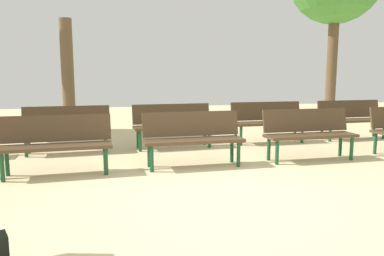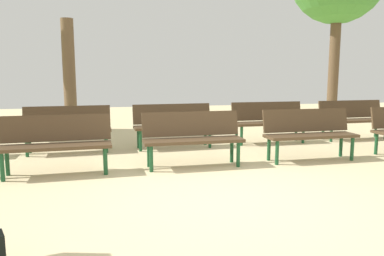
# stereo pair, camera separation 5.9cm
# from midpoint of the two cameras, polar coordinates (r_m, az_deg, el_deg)

# --- Properties ---
(ground_plane) EXTENTS (25.37, 25.37, 0.00)m
(ground_plane) POSITION_cam_midpoint_polar(r_m,az_deg,el_deg) (4.67, 4.90, -10.33)
(ground_plane) COLOR beige
(bench_r0_c1) EXTENTS (1.62, 0.57, 0.87)m
(bench_r0_c1) POSITION_cam_midpoint_polar(r_m,az_deg,el_deg) (5.89, -20.28, -1.86)
(bench_r0_c1) COLOR #4C3823
(bench_r0_c1) RESTS_ON ground_plane
(bench_r0_c2) EXTENTS (1.61, 0.53, 0.87)m
(bench_r0_c2) POSITION_cam_midpoint_polar(r_m,az_deg,el_deg) (6.03, -0.16, -1.11)
(bench_r0_c2) COLOR #4C3823
(bench_r0_c2) RESTS_ON ground_plane
(bench_r0_c3) EXTENTS (1.61, 0.52, 0.87)m
(bench_r0_c3) POSITION_cam_midpoint_polar(r_m,az_deg,el_deg) (6.79, 17.12, -0.41)
(bench_r0_c3) COLOR #4C3823
(bench_r0_c3) RESTS_ON ground_plane
(bench_r1_c1) EXTENTS (1.63, 0.58, 0.87)m
(bench_r1_c1) POSITION_cam_midpoint_polar(r_m,az_deg,el_deg) (7.45, -18.75, 0.27)
(bench_r1_c1) COLOR #4C3823
(bench_r1_c1) RESTS_ON ground_plane
(bench_r1_c2) EXTENTS (1.63, 0.58, 0.87)m
(bench_r1_c2) POSITION_cam_midpoint_polar(r_m,az_deg,el_deg) (7.56, -3.15, 0.81)
(bench_r1_c2) COLOR #4C3823
(bench_r1_c2) RESTS_ON ground_plane
(bench_r1_c3) EXTENTS (1.61, 0.51, 0.87)m
(bench_r1_c3) POSITION_cam_midpoint_polar(r_m,az_deg,el_deg) (8.26, 11.30, 1.30)
(bench_r1_c3) COLOR #4C3823
(bench_r1_c3) RESTS_ON ground_plane
(bench_r1_c4) EXTENTS (1.62, 0.55, 0.87)m
(bench_r1_c4) POSITION_cam_midpoint_polar(r_m,az_deg,el_deg) (9.32, 22.98, 1.58)
(bench_r1_c4) COLOR #4C3823
(bench_r1_c4) RESTS_ON ground_plane
(tree_0) EXTENTS (0.32, 0.32, 2.90)m
(tree_0) POSITION_cam_midpoint_polar(r_m,az_deg,el_deg) (10.41, -18.58, 7.66)
(tree_0) COLOR brown
(tree_0) RESTS_ON ground_plane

